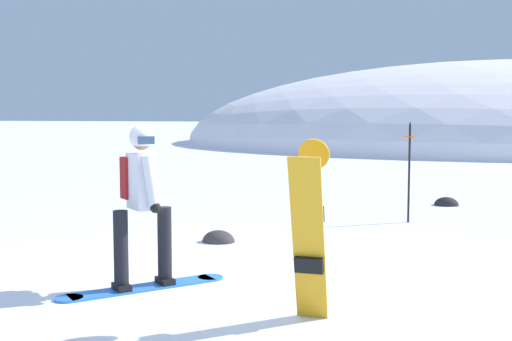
# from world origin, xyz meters

# --- Properties ---
(ground_plane) EXTENTS (300.00, 300.00, 0.00)m
(ground_plane) POSITION_xyz_m (0.00, 0.00, 0.00)
(ground_plane) COLOR white
(ridge_peak_main) EXTENTS (40.18, 36.16, 10.29)m
(ridge_peak_main) POSITION_xyz_m (5.00, 37.71, 0.00)
(ridge_peak_main) COLOR white
(ridge_peak_main) RESTS_ON ground
(snowboarder_main) EXTENTS (1.31, 1.45, 1.71)m
(snowboarder_main) POSITION_xyz_m (-0.50, -0.43, 0.92)
(snowboarder_main) COLOR blue
(snowboarder_main) RESTS_ON ground
(spare_snowboard) EXTENTS (0.28, 0.45, 1.61)m
(spare_snowboard) POSITION_xyz_m (1.41, -1.00, 0.82)
(spare_snowboard) COLOR orange
(spare_snowboard) RESTS_ON ground
(piste_marker_near) EXTENTS (0.20, 0.20, 1.72)m
(piste_marker_near) POSITION_xyz_m (1.85, 4.61, 0.98)
(piste_marker_near) COLOR black
(piste_marker_near) RESTS_ON ground
(rock_mid) EXTENTS (0.48, 0.41, 0.33)m
(rock_mid) POSITION_xyz_m (-0.61, 2.10, 0.00)
(rock_mid) COLOR #383333
(rock_mid) RESTS_ON ground
(rock_small) EXTENTS (0.48, 0.41, 0.34)m
(rock_small) POSITION_xyz_m (2.44, 6.93, 0.00)
(rock_small) COLOR #282628
(rock_small) RESTS_ON ground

